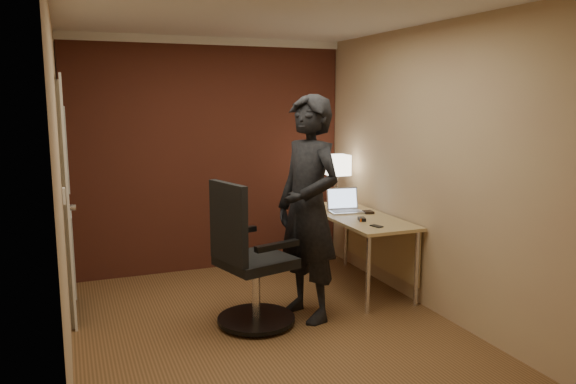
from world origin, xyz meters
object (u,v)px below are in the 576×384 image
(wallet, at_px, (368,212))
(person, at_px, (308,209))
(mouse, at_px, (362,219))
(desk, at_px, (363,227))
(phone, at_px, (377,226))
(office_chair, at_px, (248,265))
(desk_lamp, at_px, (338,166))
(laptop, at_px, (344,205))

(wallet, height_order, person, person)
(wallet, xyz_separation_m, person, (-0.92, -0.59, 0.21))
(mouse, relative_size, person, 0.05)
(desk, distance_m, person, 1.07)
(phone, xyz_separation_m, office_chair, (-1.23, -0.06, -0.21))
(mouse, bearing_deg, wallet, 67.66)
(desk, xyz_separation_m, person, (-0.84, -0.56, 0.35))
(desk_lamp, bearing_deg, office_chair, -139.69)
(laptop, bearing_deg, office_chair, -148.46)
(laptop, height_order, wallet, laptop)
(wallet, bearing_deg, desk_lamp, 95.63)
(office_chair, height_order, person, person)
(desk, bearing_deg, person, -146.12)
(person, bearing_deg, laptop, 120.70)
(desk, bearing_deg, mouse, -121.07)
(phone, height_order, person, person)
(mouse, distance_m, person, 0.77)
(desk, bearing_deg, office_chair, -157.11)
(mouse, bearing_deg, person, -139.56)
(desk_lamp, bearing_deg, wallet, -84.37)
(mouse, bearing_deg, laptop, 100.31)
(desk_lamp, distance_m, laptop, 0.55)
(mouse, distance_m, phone, 0.26)
(desk_lamp, bearing_deg, mouse, -101.55)
(desk_lamp, height_order, mouse, desk_lamp)
(desk, height_order, wallet, wallet)
(wallet, bearing_deg, mouse, -129.01)
(mouse, xyz_separation_m, office_chair, (-1.22, -0.32, -0.22))
(wallet, bearing_deg, phone, -112.63)
(wallet, bearing_deg, person, -147.22)
(desk_lamp, xyz_separation_m, wallet, (0.06, -0.58, -0.41))
(desk, relative_size, phone, 13.04)
(laptop, relative_size, person, 0.19)
(desk_lamp, xyz_separation_m, mouse, (-0.18, -0.87, -0.40))
(wallet, distance_m, office_chair, 1.60)
(desk, relative_size, office_chair, 1.26)
(desk, bearing_deg, phone, -106.37)
(desk, xyz_separation_m, wallet, (0.08, 0.03, 0.14))
(phone, relative_size, wallet, 1.05)
(desk, distance_m, phone, 0.56)
(mouse, xyz_separation_m, person, (-0.68, -0.30, 0.20))
(desk, height_order, phone, phone)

